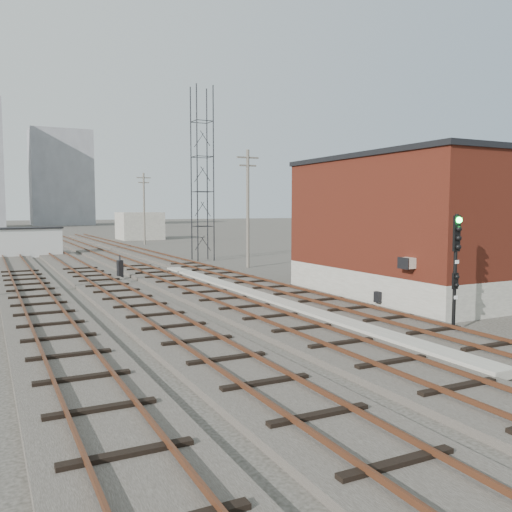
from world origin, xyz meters
TOP-DOWN VIEW (x-y plane):
  - ground at (0.00, 60.00)m, footprint 320.00×320.00m
  - track_right at (2.50, 39.00)m, footprint 3.20×90.00m
  - track_mid_right at (-1.50, 39.00)m, footprint 3.20×90.00m
  - track_mid_left at (-5.50, 39.00)m, footprint 3.20×90.00m
  - track_left at (-9.50, 39.00)m, footprint 3.20×90.00m
  - platform_curb at (0.50, 14.00)m, footprint 0.90×28.00m
  - brick_building at (7.50, 12.00)m, footprint 6.54×12.20m
  - lattice_tower at (5.50, 35.00)m, footprint 1.60×1.60m
  - utility_pole_right_a at (6.50, 28.00)m, footprint 1.80×0.24m
  - utility_pole_right_b at (6.50, 58.00)m, footprint 1.80×0.24m
  - apartment_right at (8.00, 150.00)m, footprint 16.00×12.00m
  - shed_right at (9.00, 70.00)m, footprint 6.00×6.00m
  - signal_mast at (3.70, 4.82)m, footprint 0.40×0.42m
  - switch_stand at (-3.85, 25.60)m, footprint 0.39×0.39m
  - site_trailer at (-8.33, 45.79)m, footprint 7.03×4.04m

SIDE VIEW (x-z plane):
  - ground at x=0.00m, z-range 0.00..0.00m
  - track_right at x=2.50m, z-range -0.09..0.30m
  - track_mid_right at x=-1.50m, z-range -0.09..0.30m
  - track_mid_left at x=-5.50m, z-range -0.09..0.30m
  - track_left at x=-9.50m, z-range -0.09..0.30m
  - platform_curb at x=0.50m, z-range 0.00..0.26m
  - switch_stand at x=-3.85m, z-range -0.04..1.40m
  - site_trailer at x=-8.33m, z-range 0.01..2.80m
  - shed_right at x=9.00m, z-range 0.00..4.00m
  - signal_mast at x=3.70m, z-range 0.42..4.76m
  - brick_building at x=7.50m, z-range 0.02..7.24m
  - utility_pole_right_a at x=6.50m, z-range 0.30..9.30m
  - utility_pole_right_b at x=6.50m, z-range 0.30..9.30m
  - lattice_tower at x=5.50m, z-range 0.00..15.00m
  - apartment_right at x=8.00m, z-range 0.00..26.00m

